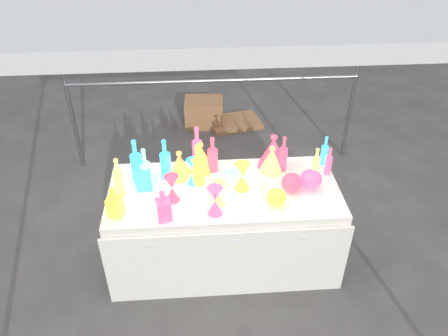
{
  "coord_description": "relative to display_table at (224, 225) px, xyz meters",
  "views": [
    {
      "loc": [
        -0.19,
        -2.67,
        2.86
      ],
      "look_at": [
        0.0,
        0.0,
        0.95
      ],
      "focal_mm": 35.0,
      "sensor_mm": 36.0,
      "label": 1
    }
  ],
  "objects": [
    {
      "name": "hourglass_5",
      "position": [
        -0.23,
        0.11,
        0.48
      ],
      "size": [
        0.14,
        0.14,
        0.22
      ],
      "primitive_type": null,
      "rotation": [
        0.0,
        0.0,
        0.39
      ],
      "color": "#1B9621",
      "rests_on": "display_table"
    },
    {
      "name": "bottle_11",
      "position": [
        0.73,
        0.11,
        0.52
      ],
      "size": [
        0.06,
        0.06,
        0.28
      ],
      "primitive_type": null,
      "rotation": [
        0.0,
        0.0,
        -0.02
      ],
      "color": "#116C6C",
      "rests_on": "display_table"
    },
    {
      "name": "bottle_9",
      "position": [
        0.85,
        0.15,
        0.5
      ],
      "size": [
        0.06,
        0.06,
        0.25
      ],
      "primitive_type": null,
      "rotation": [
        0.0,
        0.0,
        0.12
      ],
      "color": "#F65319",
      "rests_on": "display_table"
    },
    {
      "name": "lampshade_1",
      "position": [
        -0.17,
        0.29,
        0.5
      ],
      "size": [
        0.27,
        0.27,
        0.25
      ],
      "primitive_type": null,
      "rotation": [
        0.0,
        0.0,
        0.36
      ],
      "color": "#FFF335",
      "rests_on": "display_table"
    },
    {
      "name": "decanter_2",
      "position": [
        -0.62,
        0.07,
        0.52
      ],
      "size": [
        0.13,
        0.13,
        0.29
      ],
      "primitive_type": null,
      "rotation": [
        0.0,
        0.0,
        0.09
      ],
      "color": "#1B9621",
      "rests_on": "display_table"
    },
    {
      "name": "lampshade_0",
      "position": [
        -0.34,
        0.2,
        0.49
      ],
      "size": [
        0.23,
        0.23,
        0.23
      ],
      "primitive_type": null,
      "rotation": [
        0.0,
        0.0,
        0.23
      ],
      "color": "#FFF335",
      "rests_on": "display_table"
    },
    {
      "name": "hourglass_3",
      "position": [
        0.05,
        -0.09,
        0.49
      ],
      "size": [
        0.14,
        0.14,
        0.24
      ],
      "primitive_type": null,
      "rotation": [
        0.0,
        0.0,
        -0.2
      ],
      "color": "#CA2882",
      "rests_on": "display_table"
    },
    {
      "name": "hourglass_4",
      "position": [
        0.14,
        0.0,
        0.49
      ],
      "size": [
        0.14,
        0.14,
        0.23
      ],
      "primitive_type": null,
      "rotation": [
        0.0,
        0.0,
        -0.19
      ],
      "color": "red",
      "rests_on": "display_table"
    },
    {
      "name": "lampshade_3",
      "position": [
        0.4,
        0.22,
        0.49
      ],
      "size": [
        0.22,
        0.22,
        0.23
      ],
      "primitive_type": null,
      "rotation": [
        0.0,
        0.0,
        0.2
      ],
      "color": "#116C6C",
      "rests_on": "display_table"
    },
    {
      "name": "bottle_10",
      "position": [
        0.5,
        0.24,
        0.53
      ],
      "size": [
        0.08,
        0.08,
        0.31
      ],
      "primitive_type": null,
      "rotation": [
        0.0,
        0.0,
        -0.1
      ],
      "color": "#1C27A3",
      "rests_on": "display_table"
    },
    {
      "name": "hourglass_0",
      "position": [
        -0.08,
        -0.27,
        0.49
      ],
      "size": [
        0.12,
        0.12,
        0.23
      ],
      "primitive_type": null,
      "rotation": [
        0.0,
        0.0,
        0.04
      ],
      "color": "#F65319",
      "rests_on": "display_table"
    },
    {
      "name": "hourglass_2",
      "position": [
        -0.05,
        -0.17,
        0.48
      ],
      "size": [
        0.1,
        0.1,
        0.2
      ],
      "primitive_type": null,
      "rotation": [
        0.0,
        0.0,
        -0.02
      ],
      "color": "#116C6C",
      "rests_on": "display_table"
    },
    {
      "name": "bottle_6",
      "position": [
        -0.2,
        0.1,
        0.55
      ],
      "size": [
        0.11,
        0.11,
        0.36
      ],
      "primitive_type": null,
      "rotation": [
        0.0,
        0.0,
        -0.26
      ],
      "color": "red",
      "rests_on": "display_table"
    },
    {
      "name": "bottle_3",
      "position": [
        -0.07,
        0.26,
        0.54
      ],
      "size": [
        0.1,
        0.1,
        0.32
      ],
      "primitive_type": null,
      "rotation": [
        0.0,
        0.0,
        0.29
      ],
      "color": "#1C27A3",
      "rests_on": "display_table"
    },
    {
      "name": "decanter_0",
      "position": [
        -0.8,
        -0.24,
        0.5
      ],
      "size": [
        0.12,
        0.12,
        0.25
      ],
      "primitive_type": null,
      "rotation": [
        0.0,
        0.0,
        -0.25
      ],
      "color": "red",
      "rests_on": "display_table"
    },
    {
      "name": "decanter_1",
      "position": [
        -0.45,
        -0.3,
        0.5
      ],
      "size": [
        0.12,
        0.12,
        0.25
      ],
      "primitive_type": null,
      "rotation": [
        0.0,
        0.0,
        0.23
      ],
      "color": "#F65319",
      "rests_on": "display_table"
    },
    {
      "name": "ground",
      "position": [
        -0.0,
        0.01,
        -0.37
      ],
      "size": [
        80.0,
        80.0,
        0.0
      ],
      "primitive_type": "plane",
      "color": "#5E5B57",
      "rests_on": "ground"
    },
    {
      "name": "bottle_5",
      "position": [
        -0.59,
        0.07,
        0.56
      ],
      "size": [
        0.1,
        0.1,
        0.37
      ],
      "primitive_type": null,
      "rotation": [
        0.0,
        0.0,
        -0.3
      ],
      "color": "#CA2882",
      "rests_on": "display_table"
    },
    {
      "name": "hourglass_1",
      "position": [
        -0.39,
        -0.1,
        0.49
      ],
      "size": [
        0.15,
        0.15,
        0.22
      ],
      "primitive_type": null,
      "rotation": [
        0.0,
        0.0,
        0.43
      ],
      "color": "#1C27A3",
      "rests_on": "display_table"
    },
    {
      "name": "cardboard_box_flat",
      "position": [
        0.31,
        2.32,
        -0.35
      ],
      "size": [
        0.73,
        0.59,
        0.05
      ],
      "primitive_type": "cube",
      "rotation": [
        0.0,
        0.0,
        0.22
      ],
      "color": "#A37249",
      "rests_on": "ground"
    },
    {
      "name": "bottle_7",
      "position": [
        -0.67,
        0.17,
        0.57
      ],
      "size": [
        0.1,
        0.1,
        0.38
      ],
      "primitive_type": null,
      "rotation": [
        0.0,
        0.0,
        -0.16
      ],
      "color": "#1B9621",
      "rests_on": "display_table"
    },
    {
      "name": "bottle_8",
      "position": [
        0.86,
        0.3,
        0.51
      ],
      "size": [
        0.07,
        0.07,
        0.27
      ],
      "primitive_type": null,
      "rotation": [
        0.0,
        0.0,
        0.1
      ],
      "color": "#1B9621",
      "rests_on": "display_table"
    },
    {
      "name": "globe_0",
      "position": [
        0.37,
        -0.2,
        0.43
      ],
      "size": [
        0.17,
        0.17,
        0.12
      ],
      "primitive_type": null,
      "rotation": [
        0.0,
        0.0,
        -0.22
      ],
      "color": "red",
      "rests_on": "display_table"
    },
    {
      "name": "globe_2",
      "position": [
        0.67,
        -0.02,
        0.45
      ],
      "size": [
        0.21,
        0.21,
        0.14
      ],
      "primitive_type": null,
      "rotation": [
        0.0,
        0.0,
        0.23
      ],
      "color": "#F65319",
      "rests_on": "display_table"
    },
    {
      "name": "lampshade_2",
      "position": [
        0.42,
        0.29,
        0.52
      ],
      "size": [
        0.32,
        0.32,
        0.29
      ],
      "primitive_type": null,
      "rotation": [
        0.0,
        0.0,
        -0.38
      ],
      "color": "#1C27A3",
      "rests_on": "display_table"
    },
    {
      "name": "cardboard_box_closed",
      "position": [
        -0.09,
        2.35,
        -0.2
      ],
      "size": [
        0.5,
        0.38,
        0.35
      ],
      "primitive_type": "cube",
      "rotation": [
        0.0,
        0.0,
        -0.05
      ],
      "color": "#A37249",
      "rests_on": "ground"
    },
    {
      "name": "bottle_1",
      "position": [
        -0.45,
        0.19,
        0.56
      ],
      "size": [
        0.1,
        0.1,
        0.36
      ],
      "primitive_type": null,
      "rotation": [
        0.0,
        0.0,
        0.25
      ],
      "color": "#1B9621",
      "rests_on": "display_table"
    },
    {
      "name": "bottle_4",
      "position": [
        -0.79,
        0.01,
        0.54
      ],
      "size": [
        0.1,
        0.1,
        0.33
      ],
      "primitive_type": null,
      "rotation": [
        0.0,
        0.0,
        -0.31
      ],
      "color": "#116C6C",
      "rests_on": "display_table"
    },
    {
      "name": "display_table",
      "position": [
        0.0,
        0.0,
        0.0
      ],
      "size": [
        1.84,
        0.83,
        0.75
      ],
      "color": "white",
      "rests_on": "ground"
    },
    {
      "name": "bottle_2",
      "position": [
        -0.2,
        0.33,
        0.57
      ],
      "size": [
        0.09,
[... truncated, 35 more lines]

